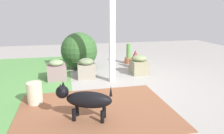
{
  "coord_description": "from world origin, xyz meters",
  "views": [
    {
      "loc": [
        -4.11,
        1.09,
        1.52
      ],
      "look_at": [
        0.13,
        0.13,
        0.36
      ],
      "focal_mm": 33.53,
      "sensor_mm": 36.0,
      "label": 1
    }
  ],
  "objects_px": {
    "round_shrub": "(79,51)",
    "ceramic_urn": "(35,94)",
    "stone_planter_nearest": "(139,65)",
    "terracotta_pot_spiky": "(135,59)",
    "dog": "(85,99)",
    "stone_planter_far": "(57,70)",
    "terracotta_pot_tall": "(129,56)",
    "stone_planter_mid": "(86,68)",
    "porch_pillar": "(112,33)"
  },
  "relations": [
    {
      "from": "stone_planter_nearest",
      "to": "stone_planter_mid",
      "type": "xyz_separation_m",
      "value": [
        -0.02,
        1.32,
        -0.01
      ]
    },
    {
      "from": "stone_planter_far",
      "to": "terracotta_pot_tall",
      "type": "relative_size",
      "value": 0.84
    },
    {
      "from": "porch_pillar",
      "to": "stone_planter_nearest",
      "type": "bearing_deg",
      "value": -61.17
    },
    {
      "from": "stone_planter_nearest",
      "to": "ceramic_urn",
      "type": "distance_m",
      "value": 2.67
    },
    {
      "from": "stone_planter_nearest",
      "to": "dog",
      "type": "xyz_separation_m",
      "value": [
        -2.05,
        1.55,
        0.09
      ]
    },
    {
      "from": "stone_planter_far",
      "to": "terracotta_pot_tall",
      "type": "distance_m",
      "value": 2.33
    },
    {
      "from": "terracotta_pot_tall",
      "to": "terracotta_pot_spiky",
      "type": "bearing_deg",
      "value": -175.48
    },
    {
      "from": "ceramic_urn",
      "to": "porch_pillar",
      "type": "bearing_deg",
      "value": -59.7
    },
    {
      "from": "stone_planter_far",
      "to": "dog",
      "type": "distance_m",
      "value": 2.1
    },
    {
      "from": "porch_pillar",
      "to": "stone_planter_far",
      "type": "relative_size",
      "value": 4.32
    },
    {
      "from": "stone_planter_nearest",
      "to": "stone_planter_far",
      "type": "bearing_deg",
      "value": 90.01
    },
    {
      "from": "porch_pillar",
      "to": "dog",
      "type": "height_order",
      "value": "porch_pillar"
    },
    {
      "from": "terracotta_pot_spiky",
      "to": "terracotta_pot_tall",
      "type": "height_order",
      "value": "terracotta_pot_tall"
    },
    {
      "from": "dog",
      "to": "ceramic_urn",
      "type": "xyz_separation_m",
      "value": [
        0.72,
        0.77,
        -0.13
      ]
    },
    {
      "from": "round_shrub",
      "to": "ceramic_urn",
      "type": "xyz_separation_m",
      "value": [
        -2.2,
        0.91,
        -0.3
      ]
    },
    {
      "from": "terracotta_pot_tall",
      "to": "ceramic_urn",
      "type": "bearing_deg",
      "value": 135.46
    },
    {
      "from": "terracotta_pot_spiky",
      "to": "ceramic_urn",
      "type": "height_order",
      "value": "terracotta_pot_spiky"
    },
    {
      "from": "stone_planter_nearest",
      "to": "terracotta_pot_spiky",
      "type": "bearing_deg",
      "value": -9.82
    },
    {
      "from": "stone_planter_far",
      "to": "round_shrub",
      "type": "height_order",
      "value": "round_shrub"
    },
    {
      "from": "porch_pillar",
      "to": "terracotta_pot_spiky",
      "type": "xyz_separation_m",
      "value": [
        1.02,
        -0.89,
        -0.84
      ]
    },
    {
      "from": "stone_planter_nearest",
      "to": "ceramic_urn",
      "type": "bearing_deg",
      "value": 119.81
    },
    {
      "from": "terracotta_pot_spiky",
      "to": "dog",
      "type": "relative_size",
      "value": 0.62
    },
    {
      "from": "stone_planter_far",
      "to": "terracotta_pot_spiky",
      "type": "relative_size",
      "value": 1.0
    },
    {
      "from": "dog",
      "to": "stone_planter_nearest",
      "type": "bearing_deg",
      "value": -37.12
    },
    {
      "from": "ceramic_urn",
      "to": "terracotta_pot_tall",
      "type": "bearing_deg",
      "value": -44.54
    },
    {
      "from": "round_shrub",
      "to": "terracotta_pot_tall",
      "type": "distance_m",
      "value": 1.52
    },
    {
      "from": "stone_planter_far",
      "to": "dog",
      "type": "xyz_separation_m",
      "value": [
        -2.05,
        -0.45,
        0.11
      ]
    },
    {
      "from": "ceramic_urn",
      "to": "stone_planter_mid",
      "type": "bearing_deg",
      "value": -37.45
    },
    {
      "from": "stone_planter_far",
      "to": "ceramic_urn",
      "type": "height_order",
      "value": "stone_planter_far"
    },
    {
      "from": "round_shrub",
      "to": "stone_planter_mid",
      "type": "bearing_deg",
      "value": -174.13
    },
    {
      "from": "porch_pillar",
      "to": "stone_planter_nearest",
      "type": "xyz_separation_m",
      "value": [
        0.43,
        -0.79,
        -0.84
      ]
    },
    {
      "from": "stone_planter_mid",
      "to": "round_shrub",
      "type": "bearing_deg",
      "value": 5.87
    },
    {
      "from": "round_shrub",
      "to": "ceramic_urn",
      "type": "distance_m",
      "value": 2.4
    },
    {
      "from": "round_shrub",
      "to": "terracotta_pot_tall",
      "type": "bearing_deg",
      "value": -81.53
    },
    {
      "from": "dog",
      "to": "stone_planter_mid",
      "type": "bearing_deg",
      "value": -6.45
    },
    {
      "from": "stone_planter_far",
      "to": "ceramic_urn",
      "type": "bearing_deg",
      "value": 166.59
    },
    {
      "from": "terracotta_pot_spiky",
      "to": "ceramic_urn",
      "type": "distance_m",
      "value": 3.09
    },
    {
      "from": "terracotta_pot_tall",
      "to": "ceramic_urn",
      "type": "relative_size",
      "value": 1.53
    },
    {
      "from": "stone_planter_mid",
      "to": "dog",
      "type": "height_order",
      "value": "dog"
    },
    {
      "from": "stone_planter_mid",
      "to": "dog",
      "type": "xyz_separation_m",
      "value": [
        -2.02,
        0.23,
        0.1
      ]
    },
    {
      "from": "terracotta_pot_tall",
      "to": "dog",
      "type": "distance_m",
      "value": 3.53
    },
    {
      "from": "terracotta_pot_tall",
      "to": "round_shrub",
      "type": "bearing_deg",
      "value": 98.47
    },
    {
      "from": "stone_planter_mid",
      "to": "terracotta_pot_tall",
      "type": "height_order",
      "value": "terracotta_pot_tall"
    },
    {
      "from": "stone_planter_mid",
      "to": "terracotta_pot_tall",
      "type": "bearing_deg",
      "value": -51.1
    },
    {
      "from": "porch_pillar",
      "to": "round_shrub",
      "type": "distance_m",
      "value": 1.56
    },
    {
      "from": "stone_planter_far",
      "to": "round_shrub",
      "type": "distance_m",
      "value": 1.09
    },
    {
      "from": "stone_planter_mid",
      "to": "stone_planter_far",
      "type": "relative_size",
      "value": 0.94
    },
    {
      "from": "stone_planter_mid",
      "to": "stone_planter_far",
      "type": "bearing_deg",
      "value": 87.97
    },
    {
      "from": "round_shrub",
      "to": "dog",
      "type": "bearing_deg",
      "value": 177.32
    },
    {
      "from": "terracotta_pot_tall",
      "to": "dog",
      "type": "xyz_separation_m",
      "value": [
        -3.14,
        1.61,
        0.11
      ]
    }
  ]
}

